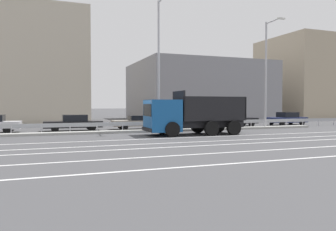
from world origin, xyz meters
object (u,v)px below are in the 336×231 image
object	(u,v)px
parked_car_5	(193,120)
parked_car_7	(287,119)
parked_car_6	(236,120)
parked_car_3	(73,123)
dump_truck	(182,117)
street_lamp_3	(267,70)
median_road_sign	(152,116)
parked_car_4	(139,122)
street_lamp_2	(159,61)

from	to	relation	value
parked_car_5	parked_car_7	distance (m)	11.07
parked_car_6	parked_car_5	bearing A→B (deg)	-84.41
parked_car_3	parked_car_6	distance (m)	16.02
dump_truck	street_lamp_3	world-z (taller)	street_lamp_3
median_road_sign	parked_car_7	world-z (taller)	median_road_sign
median_road_sign	parked_car_7	size ratio (longest dim) A/B	0.56
median_road_sign	parked_car_4	world-z (taller)	median_road_sign
street_lamp_3	parked_car_3	size ratio (longest dim) A/B	2.09
parked_car_3	dump_truck	bearing A→B (deg)	-132.60
street_lamp_2	parked_car_4	bearing A→B (deg)	102.25
dump_truck	parked_car_7	distance (m)	16.52
street_lamp_2	parked_car_6	bearing A→B (deg)	21.59
parked_car_3	parked_car_5	xyz separation A→B (m)	(11.14, 0.29, -0.00)
street_lamp_3	parked_car_7	bearing A→B (deg)	33.12
dump_truck	parked_car_4	distance (m)	6.73
street_lamp_2	parked_car_7	world-z (taller)	street_lamp_2
parked_car_4	parked_car_5	size ratio (longest dim) A/B	1.11
dump_truck	street_lamp_2	distance (m)	5.50
street_lamp_3	parked_car_3	distance (m)	17.94
parked_car_6	parked_car_3	bearing A→B (deg)	-84.42
street_lamp_2	parked_car_6	xyz separation A→B (m)	(9.58, 3.79, -5.08)
dump_truck	median_road_sign	size ratio (longest dim) A/B	3.13
parked_car_5	parked_car_6	size ratio (longest dim) A/B	1.01
median_road_sign	parked_car_4	distance (m)	3.27
parked_car_5	parked_car_6	bearing A→B (deg)	90.88
median_road_sign	parked_car_7	distance (m)	16.67
parked_car_5	parked_car_7	bearing A→B (deg)	88.76
street_lamp_2	dump_truck	bearing A→B (deg)	-77.61
dump_truck	parked_car_5	size ratio (longest dim) A/B	1.72
street_lamp_3	parked_car_5	bearing A→B (deg)	148.97
parked_car_4	street_lamp_3	bearing A→B (deg)	-105.05
street_lamp_2	parked_car_3	xyz separation A→B (m)	(-6.44, 3.37, -5.04)
parked_car_4	parked_car_6	distance (m)	10.32
parked_car_4	parked_car_6	xyz separation A→B (m)	(10.31, 0.40, 0.01)
parked_car_3	parked_car_5	bearing A→B (deg)	-88.65
median_road_sign	street_lamp_3	bearing A→B (deg)	-0.28
parked_car_6	parked_car_7	xyz separation A→B (m)	(6.20, -0.25, 0.05)
median_road_sign	parked_car_5	xyz separation A→B (m)	(5.24, 3.47, -0.61)
dump_truck	street_lamp_3	bearing A→B (deg)	-69.28
street_lamp_2	parked_car_4	xyz separation A→B (m)	(-0.74, 3.39, -5.09)
parked_car_5	parked_car_7	xyz separation A→B (m)	(11.07, -0.12, 0.01)
street_lamp_3	parked_car_7	xyz separation A→B (m)	(5.21, 3.40, -4.73)
median_road_sign	street_lamp_2	size ratio (longest dim) A/B	0.23
street_lamp_2	street_lamp_3	xyz separation A→B (m)	(10.57, 0.14, -0.30)
parked_car_6	parked_car_7	world-z (taller)	parked_car_7
street_lamp_2	parked_car_7	size ratio (longest dim) A/B	2.47
street_lamp_3	parked_car_4	world-z (taller)	street_lamp_3
median_road_sign	dump_truck	bearing A→B (deg)	-69.83
street_lamp_3	parked_car_4	bearing A→B (deg)	163.95
median_road_sign	street_lamp_2	world-z (taller)	street_lamp_2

